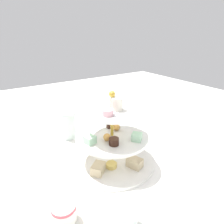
{
  "coord_description": "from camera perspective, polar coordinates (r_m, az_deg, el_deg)",
  "views": [
    {
      "loc": [
        0.49,
        -0.32,
        0.42
      ],
      "look_at": [
        0.0,
        0.0,
        0.18
      ],
      "focal_mm": 32.42,
      "sensor_mm": 36.0,
      "label": 1
    }
  ],
  "objects": [
    {
      "name": "butter_knife_right",
      "position": [
        0.7,
        -25.05,
        -17.11
      ],
      "size": [
        0.17,
        0.07,
        0.0
      ],
      "primitive_type": "cube",
      "rotation": [
        0.0,
        0.0,
        5.97
      ],
      "color": "silver",
      "rests_on": "ground_plane"
    },
    {
      "name": "tiered_serving_stand",
      "position": [
        0.68,
        0.02,
        -8.5
      ],
      "size": [
        0.29,
        0.29,
        0.25
      ],
      "color": "white",
      "rests_on": "ground_plane"
    },
    {
      "name": "ground_plane",
      "position": [
        0.72,
        0.0,
        -13.7
      ],
      "size": [
        2.4,
        2.4,
        0.0
      ],
      "primitive_type": "plane",
      "color": "white"
    },
    {
      "name": "water_glass_tall_right",
      "position": [
        0.86,
        -12.18,
        -3.6
      ],
      "size": [
        0.07,
        0.07,
        0.11
      ],
      "primitive_type": "cylinder",
      "color": "silver",
      "rests_on": "ground_plane"
    },
    {
      "name": "teacup_with_saucer",
      "position": [
        0.54,
        -13.29,
        -26.27
      ],
      "size": [
        0.09,
        0.09,
        0.05
      ],
      "color": "white",
      "rests_on": "ground_plane"
    },
    {
      "name": "butter_knife_left",
      "position": [
        0.95,
        10.23,
        -4.55
      ],
      "size": [
        0.16,
        0.08,
        0.0
      ],
      "primitive_type": "cube",
      "rotation": [
        0.0,
        0.0,
        3.56
      ],
      "color": "silver",
      "rests_on": "ground_plane"
    },
    {
      "name": "water_glass_short_left",
      "position": [
        0.52,
        3.38,
        -27.08
      ],
      "size": [
        0.06,
        0.06,
        0.07
      ],
      "primitive_type": "cylinder",
      "color": "silver",
      "rests_on": "ground_plane"
    }
  ]
}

